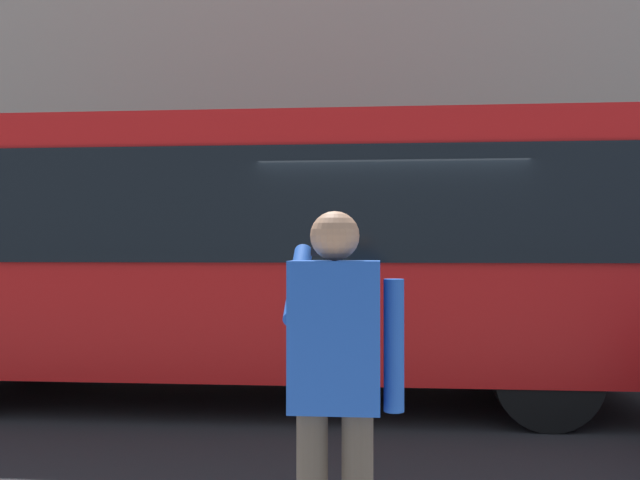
# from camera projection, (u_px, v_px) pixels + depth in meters

# --- Properties ---
(ground_plane) EXTENTS (60.00, 60.00, 0.00)m
(ground_plane) POSITION_uv_depth(u_px,v_px,m) (390.00, 405.00, 7.41)
(ground_plane) COLOR #232326
(building_facade_far) EXTENTS (28.00, 1.55, 12.00)m
(building_facade_far) POSITION_uv_depth(u_px,v_px,m) (385.00, 40.00, 14.25)
(building_facade_far) COLOR #A89E8E
(building_facade_far) RESTS_ON ground_plane
(red_bus) EXTENTS (9.05, 2.54, 3.08)m
(red_bus) POSITION_uv_depth(u_px,v_px,m) (248.00, 248.00, 7.72)
(red_bus) COLOR red
(red_bus) RESTS_ON ground_plane
(pedestrian_photographer) EXTENTS (0.53, 0.52, 1.70)m
(pedestrian_photographer) POSITION_uv_depth(u_px,v_px,m) (336.00, 371.00, 3.04)
(pedestrian_photographer) COLOR #4C4238
(pedestrian_photographer) RESTS_ON sidewalk_curb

